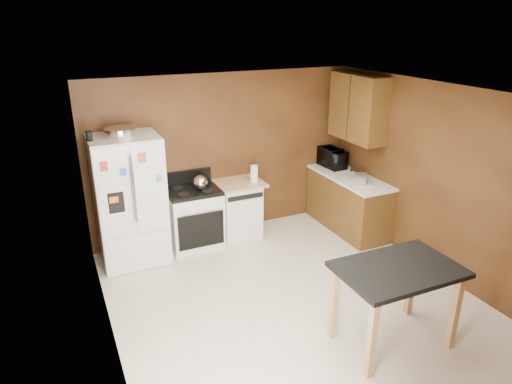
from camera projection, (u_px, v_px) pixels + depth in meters
floor at (293, 301)px, 5.59m from camera, size 4.50×4.50×0.00m
ceiling at (301, 95)px, 4.69m from camera, size 4.50×4.50×0.00m
wall_back at (225, 155)px, 7.04m from camera, size 4.20×0.00×4.20m
wall_front at (453, 319)px, 3.23m from camera, size 4.20×0.00×4.20m
wall_left at (103, 243)px, 4.32m from camera, size 0.00×4.50×4.50m
wall_right at (437, 181)px, 5.96m from camera, size 0.00×4.50×4.50m
roasting_pan at (120, 132)px, 5.94m from camera, size 0.41×0.41×0.10m
pen_cup at (89, 136)px, 5.68m from camera, size 0.08×0.08×0.12m
kettle at (200, 183)px, 6.60m from camera, size 0.21×0.21×0.21m
paper_towel at (254, 174)px, 6.93m from camera, size 0.15×0.15×0.26m
green_canister at (252, 176)px, 7.06m from camera, size 0.10×0.10×0.10m
toaster at (358, 176)px, 6.89m from camera, size 0.27×0.33×0.21m
microwave at (332, 159)px, 7.59m from camera, size 0.37×0.53×0.28m
refrigerator at (130, 200)px, 6.24m from camera, size 0.90×0.80×1.80m
gas_range at (194, 217)px, 6.80m from camera, size 0.76×0.68×1.10m
dishwasher at (238, 209)px, 7.11m from camera, size 0.78×0.63×0.89m
right_cabinets at (351, 175)px, 7.23m from camera, size 0.63×1.58×2.45m
island at (397, 279)px, 4.61m from camera, size 1.23×0.83×0.91m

